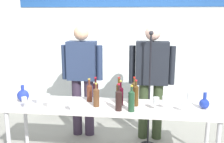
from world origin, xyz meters
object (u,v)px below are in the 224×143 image
at_px(decanter_blue_left, 23,95).
at_px(wine_bottle_7, 89,92).
at_px(display_table, 111,110).
at_px(wine_bottle_2, 121,95).
at_px(wine_bottle_4, 131,100).
at_px(wine_glass_left_2, 70,103).
at_px(wine_glass_right_3, 184,103).
at_px(microphone_stand, 149,109).
at_px(wine_bottle_0, 136,95).
at_px(wine_glass_right_2, 156,101).
at_px(wine_bottle_5, 96,90).
at_px(wine_glass_left_1, 37,96).
at_px(wine_glass_right_0, 165,100).
at_px(wine_glass_right_1, 190,96).
at_px(wine_bottle_1, 119,99).
at_px(decanter_blue_right, 204,103).
at_px(wine_glass_left_3, 24,100).
at_px(wine_bottle_6, 96,96).
at_px(wine_bottle_8, 119,91).
at_px(wine_bottle_3, 134,91).
at_px(wine_glass_left_0, 48,98).
at_px(presenter_left, 82,74).

bearing_deg(decanter_blue_left, wine_bottle_7, 6.49).
distance_m(display_table, wine_bottle_2, 0.22).
relative_size(wine_bottle_4, wine_bottle_7, 1.04).
bearing_deg(wine_bottle_7, wine_glass_left_2, -112.87).
bearing_deg(wine_glass_right_3, microphone_stand, 125.42).
height_order(wine_bottle_0, wine_glass_right_2, wine_bottle_0).
bearing_deg(wine_bottle_5, wine_bottle_2, -24.20).
relative_size(wine_bottle_5, wine_glass_left_1, 1.93).
bearing_deg(wine_glass_right_0, wine_glass_right_1, 30.43).
bearing_deg(microphone_stand, wine_bottle_1, -122.01).
relative_size(decanter_blue_right, microphone_stand, 0.12).
xyz_separation_m(wine_glass_left_3, wine_glass_right_2, (1.53, 0.13, 0.01)).
distance_m(wine_bottle_6, wine_glass_right_0, 0.81).
bearing_deg(wine_glass_left_3, wine_glass_right_3, 3.13).
distance_m(decanter_blue_right, wine_bottle_1, 1.01).
bearing_deg(wine_glass_right_1, wine_bottle_8, -179.29).
bearing_deg(wine_bottle_8, wine_bottle_0, -30.71).
distance_m(wine_bottle_3, wine_glass_left_1, 1.20).
bearing_deg(wine_glass_left_3, wine_bottle_6, 10.84).
xyz_separation_m(wine_bottle_0, wine_glass_left_0, (-1.02, -0.21, -0.02)).
relative_size(decanter_blue_right, wine_bottle_7, 0.66).
relative_size(decanter_blue_left, wine_glass_right_0, 1.42).
distance_m(decanter_blue_right, microphone_stand, 0.78).
height_order(wine_glass_left_1, wine_glass_left_3, wine_glass_left_1).
distance_m(wine_bottle_3, wine_glass_right_2, 0.37).
relative_size(presenter_left, wine_bottle_2, 5.41).
bearing_deg(presenter_left, wine_bottle_6, -65.08).
bearing_deg(wine_bottle_5, wine_bottle_1, -46.05).
relative_size(wine_bottle_4, wine_bottle_5, 1.02).
bearing_deg(wine_bottle_6, wine_glass_left_2, -146.19).
distance_m(wine_glass_left_1, wine_glass_right_1, 1.87).
height_order(decanter_blue_right, wine_bottle_7, wine_bottle_7).
bearing_deg(wine_bottle_8, microphone_stand, 34.45).
distance_m(wine_glass_left_1, microphone_stand, 1.48).
xyz_separation_m(wine_bottle_7, wine_glass_right_0, (0.93, -0.14, -0.02)).
bearing_deg(presenter_left, wine_glass_left_2, -85.54).
height_order(wine_bottle_4, microphone_stand, microphone_stand).
bearing_deg(wine_bottle_0, wine_bottle_5, 163.15).
distance_m(wine_bottle_8, wine_glass_right_0, 0.58).
xyz_separation_m(wine_bottle_3, wine_bottle_6, (-0.44, -0.23, -0.01)).
relative_size(decanter_blue_right, wine_bottle_4, 0.64).
xyz_separation_m(wine_bottle_0, wine_bottle_3, (-0.03, 0.15, -0.00)).
bearing_deg(wine_bottle_0, display_table, -175.05).
relative_size(wine_bottle_1, wine_bottle_3, 1.00).
xyz_separation_m(wine_glass_left_1, wine_glass_right_3, (1.75, -0.05, -0.01)).
height_order(wine_bottle_6, wine_glass_left_2, wine_bottle_6).
distance_m(presenter_left, wine_bottle_4, 1.14).
relative_size(wine_bottle_1, wine_bottle_5, 1.06).
bearing_deg(wine_bottle_1, wine_glass_right_2, 9.97).
relative_size(wine_bottle_0, wine_bottle_2, 1.05).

